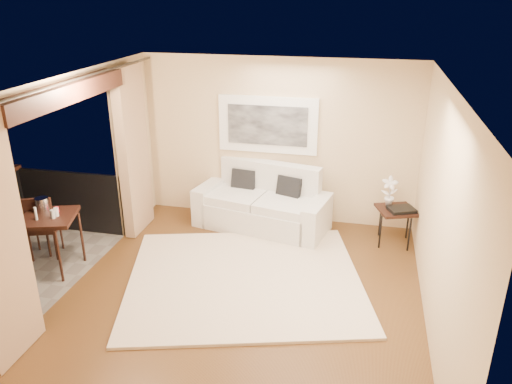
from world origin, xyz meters
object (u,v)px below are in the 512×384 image
(side_table, at_px, (396,212))
(orchid, at_px, (389,191))
(bistro_table, at_px, (49,221))
(balcony_chair_far, at_px, (41,223))
(sofa, at_px, (263,205))
(ice_bucket, at_px, (42,205))

(side_table, xyz_separation_m, orchid, (-0.12, 0.11, 0.29))
(bistro_table, bearing_deg, orchid, 23.17)
(orchid, xyz_separation_m, bistro_table, (-4.53, -1.94, -0.07))
(side_table, relative_size, balcony_chair_far, 0.68)
(sofa, xyz_separation_m, orchid, (1.96, -0.05, 0.44))
(side_table, height_order, balcony_chair_far, balcony_chair_far)
(bistro_table, relative_size, balcony_chair_far, 0.88)
(side_table, bearing_deg, ice_bucket, -160.45)
(side_table, height_order, bistro_table, bistro_table)
(side_table, xyz_separation_m, balcony_chair_far, (-4.96, -1.60, 0.06))
(balcony_chair_far, bearing_deg, ice_bucket, 127.12)
(balcony_chair_far, relative_size, ice_bucket, 4.92)
(sofa, bearing_deg, bistro_table, -130.26)
(side_table, relative_size, ice_bucket, 3.35)
(sofa, bearing_deg, ice_bucket, -133.50)
(side_table, height_order, ice_bucket, ice_bucket)
(orchid, height_order, bistro_table, orchid)
(orchid, relative_size, ice_bucket, 2.33)
(bistro_table, height_order, balcony_chair_far, balcony_chair_far)
(sofa, relative_size, balcony_chair_far, 2.31)
(side_table, xyz_separation_m, ice_bucket, (-4.80, -1.70, 0.40))
(sofa, relative_size, ice_bucket, 11.38)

